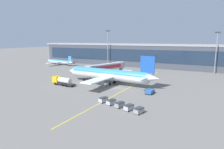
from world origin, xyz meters
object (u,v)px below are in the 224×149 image
object	(u,v)px
main_airliner	(108,74)
baggage_cart_0	(103,100)
baggage_cart_1	(111,102)
baggage_cart_4	(139,110)
fuel_tanker	(62,81)
baggage_cart_2	(120,105)
baggage_cart_3	(129,107)
pushback_tug	(150,91)
commuter_jet_far	(59,62)

from	to	relation	value
main_airliner	baggage_cart_0	size ratio (longest dim) A/B	14.37
baggage_cart_1	baggage_cart_4	world-z (taller)	same
main_airliner	fuel_tanker	size ratio (longest dim) A/B	3.89
baggage_cart_2	baggage_cart_3	xyz separation A→B (m)	(3.07, -0.90, 0.00)
fuel_tanker	baggage_cart_0	world-z (taller)	fuel_tanker
fuel_tanker	pushback_tug	xyz separation A→B (m)	(34.98, 3.79, -0.90)
baggage_cart_1	baggage_cart_4	xyz separation A→B (m)	(9.21, -2.71, 0.00)
baggage_cart_0	baggage_cart_4	world-z (taller)	same
commuter_jet_far	baggage_cart_3	bearing A→B (deg)	-37.87
main_airliner	baggage_cart_0	distance (m)	24.36
baggage_cart_1	commuter_jet_far	size ratio (longest dim) A/B	0.11
pushback_tug	baggage_cart_2	bearing A→B (deg)	-100.51
pushback_tug	commuter_jet_far	distance (m)	92.32
main_airliner	baggage_cart_0	xyz separation A→B (m)	(10.27, -21.85, -3.24)
main_airliner	fuel_tanker	xyz separation A→B (m)	(-15.43, -10.48, -2.28)
commuter_jet_far	pushback_tug	bearing A→B (deg)	-29.05
baggage_cart_1	baggage_cart_3	distance (m)	6.40
main_airliner	baggage_cart_1	world-z (taller)	main_airliner
fuel_tanker	baggage_cart_4	bearing A→B (deg)	-21.54
main_airliner	baggage_cart_4	world-z (taller)	main_airliner
main_airliner	baggage_cart_3	distance (m)	31.51
baggage_cart_0	baggage_cart_3	size ratio (longest dim) A/B	1.00
commuter_jet_far	baggage_cart_4	bearing A→B (deg)	-37.23
baggage_cart_2	baggage_cart_4	size ratio (longest dim) A/B	1.00
baggage_cart_3	commuter_jet_far	world-z (taller)	commuter_jet_far
fuel_tanker	commuter_jet_far	bearing A→B (deg)	133.24
baggage_cart_0	baggage_cart_1	size ratio (longest dim) A/B	1.00
baggage_cart_2	baggage_cart_0	bearing A→B (deg)	163.60
baggage_cart_4	baggage_cart_2	bearing A→B (deg)	163.60
baggage_cart_2	commuter_jet_far	world-z (taller)	commuter_jet_far
baggage_cart_4	pushback_tug	bearing A→B (deg)	99.06
commuter_jet_far	baggage_cart_2	bearing A→B (deg)	-38.55
baggage_cart_1	commuter_jet_far	world-z (taller)	commuter_jet_far
main_airliner	baggage_cart_3	world-z (taller)	main_airliner
baggage_cart_0	baggage_cart_4	size ratio (longest dim) A/B	1.00
main_airliner	pushback_tug	size ratio (longest dim) A/B	10.90
baggage_cart_2	baggage_cart_3	world-z (taller)	same
baggage_cart_3	pushback_tug	bearing A→B (deg)	89.75
baggage_cart_1	baggage_cart_4	size ratio (longest dim) A/B	1.00
baggage_cart_1	baggage_cart_2	distance (m)	3.20
main_airliner	baggage_cart_3	xyz separation A→B (m)	(19.48, -24.56, -3.24)
pushback_tug	baggage_cart_1	xyz separation A→B (m)	(-6.22, -16.06, -0.07)
baggage_cart_0	baggage_cart_2	size ratio (longest dim) A/B	1.00
main_airliner	baggage_cart_1	xyz separation A→B (m)	(13.34, -22.75, -3.24)
main_airliner	baggage_cart_3	bearing A→B (deg)	-51.58
fuel_tanker	baggage_cart_2	world-z (taller)	fuel_tanker
fuel_tanker	baggage_cart_0	xyz separation A→B (m)	(25.70, -11.37, -0.96)
main_airliner	baggage_cart_4	distance (m)	34.17
pushback_tug	commuter_jet_far	world-z (taller)	commuter_jet_far
baggage_cart_4	baggage_cart_1	bearing A→B (deg)	163.60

